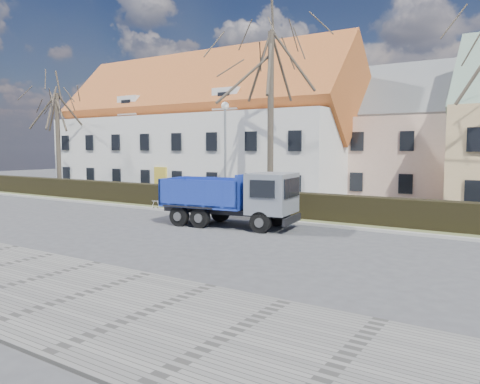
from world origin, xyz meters
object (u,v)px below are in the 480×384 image
Objects in this scene: cart_frame at (153,205)px; dump_truck at (225,198)px; parked_car_a at (247,193)px; streetlight at (225,156)px.

dump_truck is at bearing -18.76° from cart_frame.
dump_truck is 10.29m from parked_car_a.
parked_car_a reaches higher than cart_frame.
dump_truck is 7.26m from cart_frame.
streetlight is at bearing 117.01° from dump_truck.
dump_truck reaches higher than parked_car_a.
streetlight reaches higher than dump_truck.
parked_car_a is (-1.27, 4.38, -2.61)m from streetlight.
cart_frame is at bearing 153.66° from dump_truck.
parked_car_a is (2.22, 6.87, 0.29)m from cart_frame.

